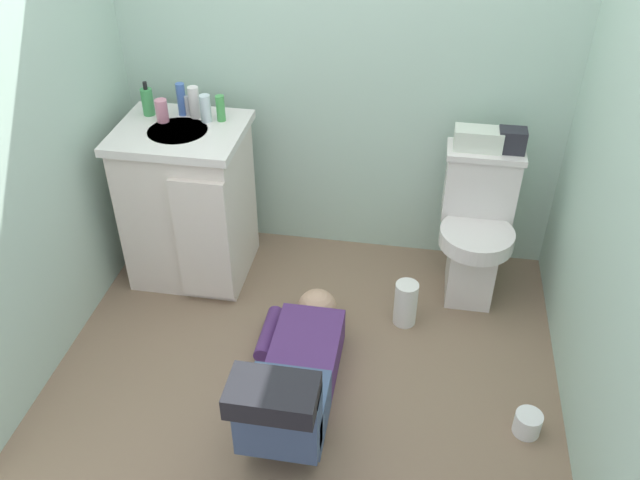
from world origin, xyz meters
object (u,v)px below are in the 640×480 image
bottle_blue (181,99)px  bottle_white (194,102)px  person_plumber (293,376)px  soap_dispenser (148,101)px  toiletry_bag (512,140)px  tissue_box (478,139)px  bottle_green (221,108)px  faucet (187,106)px  paper_towel_roll (406,303)px  toilet (476,228)px  bottle_clear (205,108)px  toilet_paper_roll (528,423)px  vanity_cabinet (189,202)px  bottle_pink (162,111)px

bottle_blue → bottle_white: 0.07m
person_plumber → soap_dispenser: bearing=132.8°
person_plumber → toiletry_bag: bearing=50.5°
tissue_box → bottle_green: size_ratio=1.77×
toiletry_bag → soap_dispenser: bearing=-178.4°
soap_dispenser → faucet: bearing=6.0°
tissue_box → paper_towel_roll: 0.84m
person_plumber → paper_towel_roll: (0.42, 0.60, -0.06)m
toilet → faucet: 1.51m
faucet → bottle_white: bottle_white is taller
bottle_blue → bottle_green: size_ratio=1.26×
soap_dispenser → bottle_white: 0.23m
bottle_blue → bottle_clear: bearing=-21.5°
toiletry_bag → bottle_white: bearing=-178.6°
bottle_white → paper_towel_roll: size_ratio=0.66×
tissue_box → toilet: bearing=-63.6°
toiletry_bag → toilet_paper_roll: size_ratio=1.13×
vanity_cabinet → bottle_clear: 0.49m
bottle_blue → bottle_green: bottle_blue is taller
bottle_green → toilet_paper_roll: bottle_green is taller
vanity_cabinet → bottle_clear: size_ratio=6.23×
bottle_blue → bottle_white: (0.07, -0.02, -0.00)m
soap_dispenser → tissue_box: bearing=1.8°
person_plumber → bottle_blue: size_ratio=6.76×
vanity_cabinet → soap_dispenser: size_ratio=4.94×
toilet → toilet_paper_roll: size_ratio=6.82×
paper_towel_roll → toilet: bearing=46.8°
soap_dispenser → bottle_white: (0.23, 0.01, 0.01)m
bottle_blue → bottle_clear: (0.13, -0.05, -0.01)m
tissue_box → bottle_clear: (-1.27, -0.07, 0.09)m
paper_towel_roll → bottle_clear: bearing=161.7°
toiletry_bag → soap_dispenser: (-1.72, -0.05, 0.08)m
faucet → person_plumber: size_ratio=0.09×
person_plumber → bottle_white: (-0.66, 0.97, 0.72)m
toilet_paper_roll → bottle_green: bearing=147.9°
bottle_blue → bottle_green: 0.20m
vanity_cabinet → bottle_green: size_ratio=6.58×
bottle_white → bottle_clear: 0.08m
faucet → bottle_clear: (0.11, -0.04, 0.02)m
bottle_pink → person_plumber: bearing=-48.4°
toilet → vanity_cabinet: bearing=-176.6°
tissue_box → bottle_white: (-1.34, -0.04, 0.10)m
bottle_white → toilet_paper_roll: bearing=-30.4°
faucet → bottle_blue: (-0.03, 0.01, 0.03)m
soap_dispenser → bottle_pink: bearing=-32.9°
vanity_cabinet → bottle_white: size_ratio=5.40×
person_plumber → bottle_white: bottle_white is taller
faucet → vanity_cabinet: bearing=-88.7°
bottle_pink → bottle_white: (0.14, 0.07, 0.02)m
bottle_pink → toiletry_bag: bearing=3.8°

